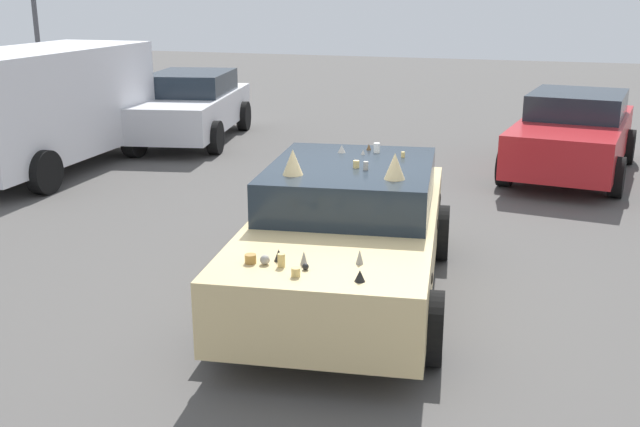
# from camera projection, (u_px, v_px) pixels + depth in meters

# --- Properties ---
(ground_plane) EXTENTS (60.00, 60.00, 0.00)m
(ground_plane) POSITION_uv_depth(u_px,v_px,m) (346.00, 296.00, 8.15)
(ground_plane) COLOR #514F4C
(art_car_decorated) EXTENTS (4.67, 2.56, 1.66)m
(art_car_decorated) POSITION_uv_depth(u_px,v_px,m) (348.00, 230.00, 7.99)
(art_car_decorated) COLOR #D8BC7F
(art_car_decorated) RESTS_ON ground
(parked_van_near_left) EXTENTS (4.95, 2.40, 2.19)m
(parked_van_near_left) POSITION_uv_depth(u_px,v_px,m) (40.00, 103.00, 13.50)
(parked_van_near_left) COLOR silver
(parked_van_near_left) RESTS_ON ground
(parked_sedan_far_right) EXTENTS (4.50, 2.37, 1.43)m
(parked_sedan_far_right) POSITION_uv_depth(u_px,v_px,m) (573.00, 133.00, 13.39)
(parked_sedan_far_right) COLOR red
(parked_sedan_far_right) RESTS_ON ground
(parked_sedan_near_right) EXTENTS (4.66, 2.62, 1.47)m
(parked_sedan_near_right) POSITION_uv_depth(u_px,v_px,m) (191.00, 106.00, 16.42)
(parked_sedan_near_right) COLOR silver
(parked_sedan_near_right) RESTS_ON ground
(lot_lamp_post) EXTENTS (0.28, 0.28, 4.35)m
(lot_lamp_post) POSITION_uv_depth(u_px,v_px,m) (35.00, 14.00, 18.11)
(lot_lamp_post) COLOR #4C4C51
(lot_lamp_post) RESTS_ON ground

